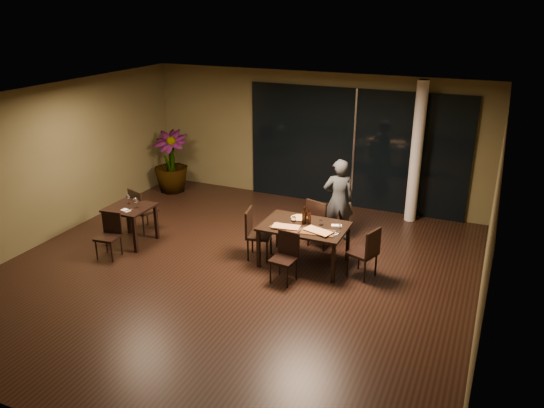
# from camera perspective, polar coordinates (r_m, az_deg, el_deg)

# --- Properties ---
(ground) EXTENTS (8.00, 8.00, 0.00)m
(ground) POSITION_cam_1_polar(r_m,az_deg,el_deg) (9.40, -4.10, -7.30)
(ground) COLOR black
(ground) RESTS_ON ground
(wall_back) EXTENTS (8.00, 0.10, 3.00)m
(wall_back) POSITION_cam_1_polar(r_m,az_deg,el_deg) (12.36, 4.48, 7.15)
(wall_back) COLOR brown
(wall_back) RESTS_ON ground
(wall_front) EXTENTS (8.00, 0.10, 3.00)m
(wall_front) POSITION_cam_1_polar(r_m,az_deg,el_deg) (5.89, -23.38, -11.05)
(wall_front) COLOR brown
(wall_front) RESTS_ON ground
(wall_left) EXTENTS (0.10, 8.00, 3.00)m
(wall_left) POSITION_cam_1_polar(r_m,az_deg,el_deg) (11.20, -23.06, 4.04)
(wall_left) COLOR brown
(wall_left) RESTS_ON ground
(wall_right) EXTENTS (0.10, 8.00, 3.00)m
(wall_right) POSITION_cam_1_polar(r_m,az_deg,el_deg) (7.87, 22.77, -2.76)
(wall_right) COLOR brown
(wall_right) RESTS_ON ground
(ceiling) EXTENTS (8.00, 8.00, 0.04)m
(ceiling) POSITION_cam_1_polar(r_m,az_deg,el_deg) (8.40, -4.64, 11.14)
(ceiling) COLOR silver
(ceiling) RESTS_ON wall_back
(window_panel) EXTENTS (5.00, 0.06, 2.70)m
(window_panel) POSITION_cam_1_polar(r_m,az_deg,el_deg) (12.03, 8.84, 5.84)
(window_panel) COLOR black
(window_panel) RESTS_ON ground
(column) EXTENTS (0.24, 0.24, 3.00)m
(column) POSITION_cam_1_polar(r_m,az_deg,el_deg) (11.44, 15.26, 5.32)
(column) COLOR silver
(column) RESTS_ON ground
(main_table) EXTENTS (1.50, 1.00, 0.75)m
(main_table) POSITION_cam_1_polar(r_m,az_deg,el_deg) (9.40, 3.48, -2.72)
(main_table) COLOR black
(main_table) RESTS_ON ground
(side_table) EXTENTS (0.80, 0.80, 0.75)m
(side_table) POSITION_cam_1_polar(r_m,az_deg,el_deg) (10.60, -15.01, -0.91)
(side_table) COLOR black
(side_table) RESTS_ON ground
(chair_main_far) EXTENTS (0.57, 0.57, 0.97)m
(chair_main_far) POSITION_cam_1_polar(r_m,az_deg,el_deg) (10.10, 5.14, -1.83)
(chair_main_far) COLOR black
(chair_main_far) RESTS_ON ground
(chair_main_near) EXTENTS (0.43, 0.43, 0.85)m
(chair_main_near) POSITION_cam_1_polar(r_m,az_deg,el_deg) (8.93, 1.49, -5.42)
(chair_main_near) COLOR black
(chair_main_near) RESTS_ON ground
(chair_main_left) EXTENTS (0.52, 0.52, 0.94)m
(chair_main_left) POSITION_cam_1_polar(r_m,az_deg,el_deg) (9.69, -1.85, -2.92)
(chair_main_left) COLOR black
(chair_main_left) RESTS_ON ground
(chair_main_right) EXTENTS (0.54, 0.54, 0.91)m
(chair_main_right) POSITION_cam_1_polar(r_m,az_deg,el_deg) (9.12, 10.17, -4.94)
(chair_main_right) COLOR black
(chair_main_right) RESTS_ON ground
(chair_side_far) EXTENTS (0.53, 0.53, 0.92)m
(chair_side_far) POSITION_cam_1_polar(r_m,az_deg,el_deg) (11.09, -13.94, -0.42)
(chair_side_far) COLOR black
(chair_side_far) RESTS_ON ground
(chair_side_near) EXTENTS (0.43, 0.43, 0.84)m
(chair_side_near) POSITION_cam_1_polar(r_m,az_deg,el_deg) (10.21, -17.06, -2.93)
(chair_side_near) COLOR black
(chair_side_near) RESTS_ON ground
(diner) EXTENTS (0.66, 0.57, 1.65)m
(diner) POSITION_cam_1_polar(r_m,az_deg,el_deg) (10.39, 7.17, 0.42)
(diner) COLOR #2F3335
(diner) RESTS_ON ground
(potted_plant) EXTENTS (1.01, 1.01, 1.51)m
(potted_plant) POSITION_cam_1_polar(r_m,az_deg,el_deg) (13.28, -10.83, 4.49)
(potted_plant) COLOR #1E4D19
(potted_plant) RESTS_ON ground
(pizza_board_left) EXTENTS (0.57, 0.34, 0.01)m
(pizza_board_left) POSITION_cam_1_polar(r_m,az_deg,el_deg) (9.23, 1.52, -2.58)
(pizza_board_left) COLOR #462716
(pizza_board_left) RESTS_ON main_table
(pizza_board_right) EXTENTS (0.61, 0.36, 0.01)m
(pizza_board_right) POSITION_cam_1_polar(r_m,az_deg,el_deg) (9.09, 4.96, -3.04)
(pizza_board_right) COLOR #472A16
(pizza_board_right) RESTS_ON main_table
(oblong_pizza_left) EXTENTS (0.48, 0.27, 0.02)m
(oblong_pizza_left) POSITION_cam_1_polar(r_m,az_deg,el_deg) (9.23, 1.52, -2.49)
(oblong_pizza_left) COLOR #671509
(oblong_pizza_left) RESTS_ON pizza_board_left
(oblong_pizza_right) EXTENTS (0.51, 0.35, 0.02)m
(oblong_pizza_right) POSITION_cam_1_polar(r_m,az_deg,el_deg) (9.09, 4.96, -2.94)
(oblong_pizza_right) COLOR maroon
(oblong_pizza_right) RESTS_ON pizza_board_right
(round_pizza) EXTENTS (0.30, 0.30, 0.01)m
(round_pizza) POSITION_cam_1_polar(r_m,az_deg,el_deg) (9.66, 2.96, -1.50)
(round_pizza) COLOR #AD2B13
(round_pizza) RESTS_ON main_table
(bottle_a) EXTENTS (0.07, 0.07, 0.31)m
(bottle_a) POSITION_cam_1_polar(r_m,az_deg,el_deg) (9.36, 3.45, -1.29)
(bottle_a) COLOR black
(bottle_a) RESTS_ON main_table
(bottle_b) EXTENTS (0.07, 0.07, 0.30)m
(bottle_b) POSITION_cam_1_polar(r_m,az_deg,el_deg) (9.34, 4.01, -1.38)
(bottle_b) COLOR black
(bottle_b) RESTS_ON main_table
(bottle_c) EXTENTS (0.07, 0.07, 0.33)m
(bottle_c) POSITION_cam_1_polar(r_m,az_deg,el_deg) (9.38, 3.57, -1.18)
(bottle_c) COLOR black
(bottle_c) RESTS_ON main_table
(tumbler_left) EXTENTS (0.08, 0.08, 0.09)m
(tumbler_left) POSITION_cam_1_polar(r_m,az_deg,el_deg) (9.49, 2.35, -1.65)
(tumbler_left) COLOR white
(tumbler_left) RESTS_ON main_table
(tumbler_right) EXTENTS (0.08, 0.08, 0.09)m
(tumbler_right) POSITION_cam_1_polar(r_m,az_deg,el_deg) (9.39, 5.29, -1.99)
(tumbler_right) COLOR white
(tumbler_right) RESTS_ON main_table
(napkin_near) EXTENTS (0.20, 0.16, 0.01)m
(napkin_near) POSITION_cam_1_polar(r_m,az_deg,el_deg) (9.08, 6.56, -3.14)
(napkin_near) COLOR white
(napkin_near) RESTS_ON main_table
(napkin_far) EXTENTS (0.20, 0.15, 0.01)m
(napkin_far) POSITION_cam_1_polar(r_m,az_deg,el_deg) (9.39, 6.95, -2.32)
(napkin_far) COLOR white
(napkin_far) RESTS_ON main_table
(wine_glass_a) EXTENTS (0.08, 0.08, 0.18)m
(wine_glass_a) POSITION_cam_1_polar(r_m,az_deg,el_deg) (10.68, -15.23, 0.48)
(wine_glass_a) COLOR white
(wine_glass_a) RESTS_ON side_table
(wine_glass_b) EXTENTS (0.09, 0.09, 0.20)m
(wine_glass_b) POSITION_cam_1_polar(r_m,az_deg,el_deg) (10.42, -14.46, 0.10)
(wine_glass_b) COLOR white
(wine_glass_b) RESTS_ON side_table
(side_napkin) EXTENTS (0.21, 0.16, 0.01)m
(side_napkin) POSITION_cam_1_polar(r_m,az_deg,el_deg) (10.37, -15.47, -0.66)
(side_napkin) COLOR white
(side_napkin) RESTS_ON side_table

